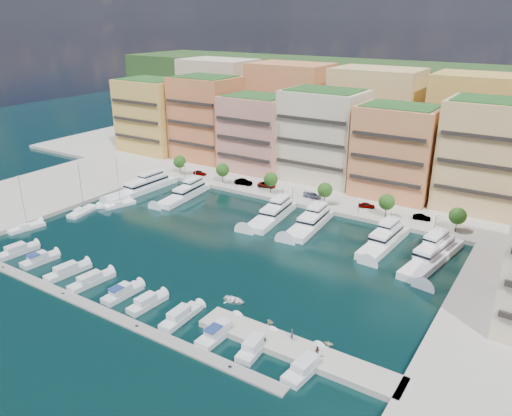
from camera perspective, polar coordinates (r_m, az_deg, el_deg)
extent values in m
plane|color=black|center=(105.52, -4.10, -4.63)|extent=(400.00, 400.00, 0.00)
cube|color=#9E998E|center=(156.02, 9.65, 3.81)|extent=(220.00, 64.00, 2.00)
cube|color=#9E998E|center=(144.85, -26.20, 0.48)|extent=(34.00, 76.00, 2.00)
cube|color=#1B3415|center=(199.61, 15.26, 7.19)|extent=(240.00, 40.00, 58.00)
cube|color=gray|center=(88.65, -17.59, -11.10)|extent=(72.00, 2.20, 0.35)
cube|color=#9E998E|center=(75.75, 4.55, -16.18)|extent=(32.00, 5.00, 2.00)
cube|color=gold|center=(179.23, -11.73, 10.22)|extent=(22.00, 16.00, 24.00)
cube|color=black|center=(173.56, -13.64, 9.71)|extent=(20.24, 0.50, 0.90)
cube|color=#215321|center=(177.37, -12.04, 14.14)|extent=(19.36, 14.08, 0.80)
cube|color=#CD7744|center=(166.16, -5.72, 10.05)|extent=(20.00, 16.00, 26.00)
cube|color=black|center=(159.92, -7.57, 9.54)|extent=(18.40, 0.50, 0.90)
cube|color=#215321|center=(164.11, -5.89, 14.65)|extent=(17.60, 14.08, 0.80)
cube|color=tan|center=(152.99, 0.10, 8.42)|extent=(20.00, 15.00, 22.00)
cube|color=black|center=(146.70, -1.55, 7.85)|extent=(18.40, 0.50, 0.90)
cube|color=#215321|center=(150.87, 0.10, 12.65)|extent=(17.60, 13.20, 0.80)
cube|color=beige|center=(144.46, 7.63, 8.07)|extent=(22.00, 16.00, 25.00)
cube|color=black|center=(137.23, 6.13, 7.44)|extent=(20.24, 0.50, 0.90)
cube|color=#215321|center=(142.12, 7.89, 13.14)|extent=(19.36, 14.08, 0.80)
cube|color=#DF7C53|center=(135.23, 15.71, 6.13)|extent=(20.00, 15.00, 23.00)
cube|color=black|center=(128.07, 14.63, 5.41)|extent=(18.40, 0.50, 0.90)
cube|color=#215321|center=(132.79, 16.22, 11.08)|extent=(17.60, 13.20, 0.80)
cube|color=tan|center=(132.37, 25.13, 5.25)|extent=(22.00, 16.00, 26.00)
cube|color=black|center=(124.45, 24.52, 4.43)|extent=(20.24, 0.50, 0.90)
cube|color=#215321|center=(129.79, 26.05, 10.93)|extent=(19.36, 14.08, 0.80)
cube|color=beige|center=(189.57, -4.21, 12.10)|extent=(26.00, 18.00, 30.00)
cube|color=#DF7C53|center=(173.43, 3.91, 11.25)|extent=(26.00, 18.00, 30.00)
cube|color=tan|center=(161.31, 13.40, 9.98)|extent=(26.00, 18.00, 30.00)
cube|color=gold|center=(154.15, 23.98, 8.23)|extent=(26.00, 18.00, 30.00)
cylinder|color=#473323|center=(152.66, -8.68, 4.46)|extent=(0.24, 0.24, 3.00)
sphere|color=#1E4313|center=(152.03, -8.73, 5.27)|extent=(3.80, 3.80, 3.80)
cylinder|color=#473323|center=(142.95, -3.83, 3.50)|extent=(0.24, 0.24, 3.00)
sphere|color=#1E4313|center=(142.28, -3.85, 4.36)|extent=(3.80, 3.80, 3.80)
cylinder|color=#473323|center=(134.46, 1.67, 2.38)|extent=(0.24, 0.24, 3.00)
sphere|color=#1E4313|center=(133.75, 1.68, 3.29)|extent=(3.80, 3.80, 3.80)
cylinder|color=#473323|center=(127.41, 7.84, 1.10)|extent=(0.24, 0.24, 3.00)
sphere|color=#1E4313|center=(126.66, 7.89, 2.05)|extent=(3.80, 3.80, 3.80)
cylinder|color=#473323|center=(122.07, 14.62, -0.33)|extent=(0.24, 0.24, 3.00)
sphere|color=#1E4313|center=(121.29, 14.72, 0.66)|extent=(3.80, 3.80, 3.80)
cylinder|color=#473323|center=(118.66, 21.91, -1.86)|extent=(0.24, 0.24, 3.00)
sphere|color=#1E4313|center=(117.86, 22.06, -0.85)|extent=(3.80, 3.80, 3.80)
cylinder|color=black|center=(148.32, -8.10, 4.19)|extent=(0.10, 0.10, 4.00)
sphere|color=#FFF2CC|center=(147.74, -8.14, 4.95)|extent=(0.30, 0.30, 0.30)
cylinder|color=black|center=(137.67, -2.39, 3.05)|extent=(0.10, 0.10, 4.00)
sphere|color=#FFF2CC|center=(137.04, -2.40, 3.86)|extent=(0.30, 0.30, 0.30)
cylinder|color=black|center=(128.66, 4.19, 1.68)|extent=(0.10, 0.10, 4.00)
sphere|color=#FFF2CC|center=(127.99, 4.22, 2.55)|extent=(0.30, 0.30, 0.30)
cylinder|color=black|center=(121.66, 11.63, 0.11)|extent=(0.10, 0.10, 4.00)
sphere|color=#FFF2CC|center=(120.95, 11.70, 1.02)|extent=(0.30, 0.30, 0.30)
cylinder|color=black|center=(117.04, 19.81, -1.61)|extent=(0.10, 0.10, 4.00)
sphere|color=#FFF2CC|center=(116.30, 19.94, -0.68)|extent=(0.30, 0.30, 0.30)
cube|color=white|center=(141.88, -13.00, 1.93)|extent=(5.52, 24.39, 2.30)
cube|color=white|center=(142.83, -12.38, 2.98)|extent=(4.27, 13.46, 1.80)
cube|color=black|center=(142.83, -12.38, 2.98)|extent=(4.34, 13.53, 0.55)
cube|color=white|center=(143.65, -11.89, 3.80)|extent=(3.03, 7.37, 1.40)
cylinder|color=#B2B2B7|center=(144.18, -11.53, 4.56)|extent=(0.14, 0.14, 1.80)
cube|color=white|center=(134.85, -8.19, 1.25)|extent=(5.87, 19.30, 2.30)
cube|color=white|center=(135.53, -7.72, 2.30)|extent=(4.35, 10.72, 1.80)
cube|color=black|center=(135.53, -7.72, 2.30)|extent=(4.41, 10.78, 0.55)
cube|color=white|center=(136.12, -7.34, 3.11)|extent=(3.00, 5.90, 1.40)
cylinder|color=#B2B2B7|center=(136.46, -7.06, 3.88)|extent=(0.14, 0.14, 1.80)
cube|color=black|center=(135.01, -8.18, 1.08)|extent=(5.92, 19.35, 0.35)
cube|color=white|center=(119.76, 1.78, -1.15)|extent=(6.86, 19.38, 2.30)
cube|color=white|center=(120.51, 2.26, 0.04)|extent=(5.08, 10.80, 1.80)
cube|color=black|center=(120.51, 2.26, 0.04)|extent=(5.14, 10.86, 0.55)
cube|color=white|center=(121.17, 2.63, 0.97)|extent=(3.51, 5.97, 1.40)
cylinder|color=#B2B2B7|center=(121.56, 2.92, 1.83)|extent=(0.14, 0.14, 1.80)
cube|color=white|center=(115.57, 6.10, -2.12)|extent=(6.33, 18.74, 2.30)
cube|color=white|center=(116.32, 6.55, -0.89)|extent=(4.82, 10.41, 1.80)
cube|color=black|center=(116.32, 6.55, -0.89)|extent=(4.88, 10.47, 0.55)
cube|color=white|center=(116.97, 6.90, 0.06)|extent=(3.38, 5.74, 1.40)
cylinder|color=#B2B2B7|center=(117.34, 7.18, 0.96)|extent=(0.14, 0.14, 1.80)
cube|color=black|center=(115.75, 6.09, -2.33)|extent=(6.39, 18.80, 0.35)
cube|color=white|center=(109.52, 14.32, -4.07)|extent=(5.58, 18.88, 2.30)
cube|color=white|center=(110.31, 14.74, -2.75)|extent=(4.28, 10.45, 1.80)
cube|color=black|center=(110.31, 14.74, -2.75)|extent=(4.34, 10.52, 0.55)
cube|color=white|center=(111.01, 15.07, -1.73)|extent=(3.02, 5.74, 1.40)
cylinder|color=#B2B2B7|center=(111.42, 15.33, -0.78)|extent=(0.14, 0.14, 1.80)
cube|color=white|center=(105.62, 19.45, -5.65)|extent=(7.72, 22.54, 2.30)
cube|color=white|center=(106.73, 19.88, -4.20)|extent=(5.41, 12.58, 1.80)
cube|color=black|center=(106.73, 19.88, -4.20)|extent=(5.48, 12.65, 0.55)
cube|color=white|center=(107.69, 20.22, -3.08)|extent=(3.61, 6.96, 1.40)
cylinder|color=#B2B2B7|center=(108.29, 20.49, -2.06)|extent=(0.14, 0.14, 1.80)
cube|color=silver|center=(114.08, -25.54, -4.60)|extent=(3.48, 8.30, 1.40)
cube|color=silver|center=(113.39, -25.81, -4.07)|extent=(2.47, 4.07, 1.10)
cube|color=black|center=(114.21, -25.12, -3.91)|extent=(1.92, 0.30, 0.55)
cube|color=silver|center=(108.36, -23.45, -5.60)|extent=(3.43, 7.43, 1.40)
cube|color=silver|center=(107.64, -23.71, -5.05)|extent=(2.45, 3.65, 1.10)
cube|color=black|center=(108.43, -23.07, -4.90)|extent=(1.93, 0.30, 0.55)
cube|color=navy|center=(106.96, -24.16, -4.93)|extent=(2.10, 2.34, 0.12)
cube|color=silver|center=(101.81, -20.66, -6.92)|extent=(3.63, 9.05, 1.40)
cube|color=silver|center=(101.01, -20.95, -6.36)|extent=(2.49, 4.44, 1.10)
cube|color=black|center=(102.01, -20.15, -6.13)|extent=(1.81, 0.33, 0.55)
cube|color=silver|center=(96.96, -18.23, -8.05)|extent=(3.44, 9.06, 1.40)
cube|color=silver|center=(96.12, -18.52, -7.48)|extent=(2.39, 4.43, 1.10)
cube|color=black|center=(97.18, -17.70, -7.21)|extent=(1.77, 0.30, 0.55)
cube|color=silver|center=(91.47, -14.97, -9.54)|extent=(2.94, 7.77, 1.40)
cube|color=silver|center=(90.61, -15.23, -8.93)|extent=(2.19, 3.77, 1.10)
cube|color=black|center=(91.60, -14.51, -8.68)|extent=(1.86, 0.19, 0.55)
cube|color=navy|center=(89.76, -15.74, -8.85)|extent=(1.92, 2.38, 0.12)
cube|color=silver|center=(87.63, -12.27, -10.74)|extent=(2.93, 7.61, 1.40)
cube|color=silver|center=(86.75, -12.52, -10.11)|extent=(2.12, 3.71, 1.10)
cube|color=black|center=(87.75, -11.81, -9.85)|extent=(1.72, 0.23, 0.55)
cube|color=silver|center=(83.22, -8.55, -12.33)|extent=(2.65, 8.40, 1.40)
cube|color=silver|center=(82.26, -8.80, -11.71)|extent=(2.00, 4.05, 1.10)
cube|color=black|center=(83.43, -8.02, -11.35)|extent=(1.75, 0.15, 0.55)
cube|color=silver|center=(79.08, -4.18, -14.12)|extent=(2.94, 8.86, 1.40)
cube|color=silver|center=(78.05, -4.40, -13.50)|extent=(2.22, 4.28, 1.10)
cube|color=black|center=(79.34, -3.61, -13.05)|extent=(1.94, 0.16, 0.55)
cube|color=navy|center=(76.97, -4.94, -13.53)|extent=(1.96, 2.69, 0.12)
cube|color=silver|center=(76.03, -0.08, -15.70)|extent=(3.18, 8.05, 1.40)
cube|color=silver|center=(74.99, -0.25, -15.06)|extent=(2.29, 3.93, 1.10)
cube|color=black|center=(76.21, 0.41, -14.62)|extent=(1.82, 0.25, 0.55)
cube|color=silver|center=(72.77, 5.76, -17.79)|extent=(3.60, 8.89, 1.40)
cube|color=silver|center=(71.66, 5.63, -17.17)|extent=(2.54, 4.35, 1.10)
cube|color=black|center=(73.04, 6.28, -16.59)|extent=(1.96, 0.30, 0.55)
cube|color=white|center=(132.97, -15.32, 0.33)|extent=(5.06, 8.46, 1.20)
cube|color=white|center=(132.17, -15.61, 0.59)|extent=(2.16, 2.41, 0.60)
cylinder|color=#B2B2B7|center=(131.09, -15.47, 3.08)|extent=(0.14, 0.14, 12.00)
cylinder|color=#B2B2B7|center=(131.69, -15.77, 0.82)|extent=(1.22, 3.46, 0.10)
cube|color=white|center=(126.05, -24.79, -2.10)|extent=(4.45, 8.50, 1.20)
cube|color=white|center=(125.35, -25.15, -1.84)|extent=(2.07, 2.33, 0.60)
cylinder|color=#B2B2B7|center=(124.01, -25.10, 0.76)|extent=(0.14, 0.14, 12.00)
cylinder|color=#B2B2B7|center=(124.91, -25.36, -1.61)|extent=(0.87, 3.58, 0.10)
cube|color=white|center=(130.83, -19.20, -0.46)|extent=(4.48, 8.96, 1.20)
cube|color=white|center=(130.04, -19.53, -0.21)|extent=(2.08, 2.44, 0.60)
cylinder|color=#B2B2B7|center=(128.92, -19.40, 2.32)|extent=(0.14, 0.14, 12.00)
cylinder|color=#B2B2B7|center=(129.56, -19.72, 0.02)|extent=(0.88, 3.80, 0.10)
imported|color=white|center=(86.68, -2.51, -10.48)|extent=(4.06, 3.04, 0.80)
imported|color=beige|center=(77.44, 8.29, -15.05)|extent=(1.64, 1.46, 0.79)
imported|color=#C4BA96|center=(81.31, 1.62, -12.84)|extent=(1.87, 1.76, 0.79)
imported|color=gray|center=(150.55, -6.46, 4.02)|extent=(4.25, 1.91, 1.42)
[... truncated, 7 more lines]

